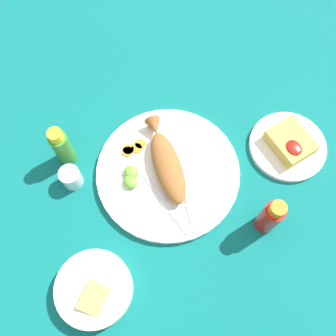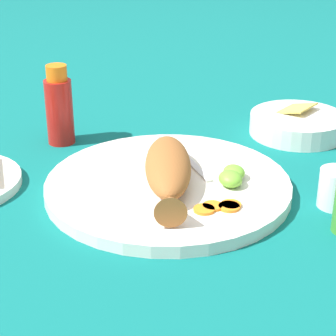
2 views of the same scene
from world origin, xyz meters
TOP-DOWN VIEW (x-y plane):
  - ground_plane at (0.00, 0.00)m, footprint 4.00×4.00m
  - main_plate at (0.00, 0.00)m, footprint 0.36×0.36m
  - fried_fish at (-0.01, 0.00)m, footprint 0.24×0.11m
  - fork_near at (0.09, -0.00)m, footprint 0.18×0.06m
  - fork_far at (0.08, -0.05)m, footprint 0.19×0.03m
  - carrot_slice_near at (-0.10, -0.02)m, footprint 0.03×0.03m
  - carrot_slice_mid at (-0.10, -0.06)m, footprint 0.03×0.03m
  - carrot_slice_far at (-0.10, -0.04)m, footprint 0.03×0.03m
  - carrot_slice_extra at (-0.10, -0.06)m, footprint 0.03×0.03m
  - lime_wedge_main at (-0.04, -0.08)m, footprint 0.04×0.03m
  - lime_wedge_side at (-0.02, -0.10)m, footprint 0.04×0.03m
  - hot_sauce_bottle_red at (0.23, 0.13)m, footprint 0.05×0.05m
  - hot_sauce_bottle_green at (-0.17, -0.20)m, footprint 0.05×0.05m
  - salt_cup at (-0.11, -0.21)m, footprint 0.05×0.05m
  - side_plate_fries at (0.10, 0.31)m, footprint 0.20×0.20m
  - fries_pile at (0.10, 0.30)m, footprint 0.11×0.09m
  - guacamole_bowl at (0.15, -0.29)m, footprint 0.17×0.17m

SIDE VIEW (x-z plane):
  - ground_plane at x=0.00m, z-range 0.00..0.00m
  - side_plate_fries at x=0.10m, z-range 0.00..0.01m
  - main_plate at x=0.00m, z-range 0.00..0.02m
  - fork_near at x=0.09m, z-range 0.02..0.02m
  - fork_far at x=0.08m, z-range 0.02..0.02m
  - carrot_slice_near at x=-0.10m, z-range 0.02..0.02m
  - carrot_slice_mid at x=-0.10m, z-range 0.02..0.02m
  - carrot_slice_far at x=-0.10m, z-range 0.02..0.02m
  - carrot_slice_extra at x=-0.10m, z-range 0.02..0.02m
  - guacamole_bowl at x=0.15m, z-range 0.00..0.05m
  - salt_cup at x=-0.11m, z-range 0.00..0.05m
  - lime_wedge_side at x=-0.02m, z-range 0.02..0.04m
  - lime_wedge_main at x=-0.04m, z-range 0.02..0.04m
  - fries_pile at x=0.10m, z-range 0.01..0.05m
  - fried_fish at x=-0.01m, z-range 0.02..0.07m
  - hot_sauce_bottle_green at x=-0.17m, z-range 0.00..0.13m
  - hot_sauce_bottle_red at x=0.23m, z-range -0.01..0.13m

